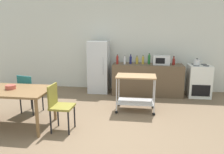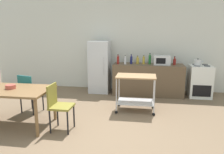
{
  "view_description": "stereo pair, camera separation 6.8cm",
  "coord_description": "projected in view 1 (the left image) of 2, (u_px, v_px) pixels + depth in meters",
  "views": [
    {
      "loc": [
        0.75,
        -3.71,
        1.88
      ],
      "look_at": [
        0.06,
        1.2,
        0.8
      ],
      "focal_mm": 35.11,
      "sensor_mm": 36.0,
      "label": 1
    },
    {
      "loc": [
        0.82,
        -3.7,
        1.88
      ],
      "look_at": [
        0.06,
        1.2,
        0.8
      ],
      "focal_mm": 35.11,
      "sensor_mm": 36.0,
      "label": 2
    }
  ],
  "objects": [
    {
      "name": "ground_plane",
      "position": [
        100.0,
        132.0,
        4.09
      ],
      "size": [
        12.0,
        12.0,
        0.0
      ],
      "primitive_type": "plane",
      "color": "brown"
    },
    {
      "name": "back_wall",
      "position": [
        119.0,
        43.0,
        6.88
      ],
      "size": [
        8.4,
        0.12,
        2.9
      ],
      "primitive_type": "cube",
      "color": "silver",
      "rests_on": "ground_plane"
    },
    {
      "name": "kitchen_counter",
      "position": [
        147.0,
        79.0,
        6.39
      ],
      "size": [
        2.0,
        0.64,
        0.9
      ],
      "primitive_type": "cube",
      "color": "brown",
      "rests_on": "ground_plane"
    },
    {
      "name": "dining_table",
      "position": [
        12.0,
        93.0,
        4.24
      ],
      "size": [
        1.5,
        0.9,
        0.75
      ],
      "color": "brown",
      "rests_on": "ground_plane"
    },
    {
      "name": "chair_teal",
      "position": [
        29.0,
        91.0,
        4.93
      ],
      "size": [
        0.48,
        0.48,
        0.89
      ],
      "rotation": [
        0.0,
        0.0,
        2.9
      ],
      "color": "#1E666B",
      "rests_on": "ground_plane"
    },
    {
      "name": "chair_olive",
      "position": [
        59.0,
        104.0,
        4.07
      ],
      "size": [
        0.41,
        0.41,
        0.89
      ],
      "rotation": [
        0.0,
        0.0,
        1.56
      ],
      "color": "olive",
      "rests_on": "ground_plane"
    },
    {
      "name": "stove_oven",
      "position": [
        199.0,
        81.0,
        6.21
      ],
      "size": [
        0.6,
        0.61,
        0.92
      ],
      "color": "white",
      "rests_on": "ground_plane"
    },
    {
      "name": "refrigerator",
      "position": [
        99.0,
        67.0,
        6.61
      ],
      "size": [
        0.6,
        0.63,
        1.55
      ],
      "color": "silver",
      "rests_on": "ground_plane"
    },
    {
      "name": "kitchen_cart",
      "position": [
        136.0,
        87.0,
        5.06
      ],
      "size": [
        0.91,
        0.57,
        0.85
      ],
      "color": "#A37A51",
      "rests_on": "ground_plane"
    },
    {
      "name": "bottle_sesame_oil",
      "position": [
        117.0,
        60.0,
        6.31
      ],
      "size": [
        0.07,
        0.07,
        0.28
      ],
      "color": "maroon",
      "rests_on": "kitchen_counter"
    },
    {
      "name": "bottle_soy_sauce",
      "position": [
        125.0,
        61.0,
        6.29
      ],
      "size": [
        0.06,
        0.06,
        0.26
      ],
      "color": "silver",
      "rests_on": "kitchen_counter"
    },
    {
      "name": "bottle_soda",
      "position": [
        131.0,
        60.0,
        6.36
      ],
      "size": [
        0.07,
        0.07,
        0.28
      ],
      "color": "navy",
      "rests_on": "kitchen_counter"
    },
    {
      "name": "bottle_vinegar",
      "position": [
        137.0,
        61.0,
        6.36
      ],
      "size": [
        0.08,
        0.08,
        0.24
      ],
      "color": "gold",
      "rests_on": "kitchen_counter"
    },
    {
      "name": "bottle_olive_oil",
      "position": [
        143.0,
        60.0,
        6.35
      ],
      "size": [
        0.07,
        0.07,
        0.25
      ],
      "color": "gold",
      "rests_on": "kitchen_counter"
    },
    {
      "name": "bottle_sparkling_water",
      "position": [
        149.0,
        59.0,
        6.31
      ],
      "size": [
        0.07,
        0.07,
        0.31
      ],
      "color": "#1E6628",
      "rests_on": "kitchen_counter"
    },
    {
      "name": "microwave",
      "position": [
        161.0,
        60.0,
        6.22
      ],
      "size": [
        0.46,
        0.35,
        0.26
      ],
      "color": "silver",
      "rests_on": "kitchen_counter"
    },
    {
      "name": "bottle_hot_sauce",
      "position": [
        174.0,
        61.0,
        6.18
      ],
      "size": [
        0.08,
        0.08,
        0.25
      ],
      "color": "maroon",
      "rests_on": "kitchen_counter"
    },
    {
      "name": "fruit_bowl",
      "position": [
        11.0,
        87.0,
        4.23
      ],
      "size": [
        0.19,
        0.19,
        0.08
      ],
      "primitive_type": "cylinder",
      "color": "#B24C3F",
      "rests_on": "dining_table"
    },
    {
      "name": "kettle",
      "position": [
        197.0,
        62.0,
        6.01
      ],
      "size": [
        0.24,
        0.17,
        0.19
      ],
      "color": "silver",
      "rests_on": "stove_oven"
    }
  ]
}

